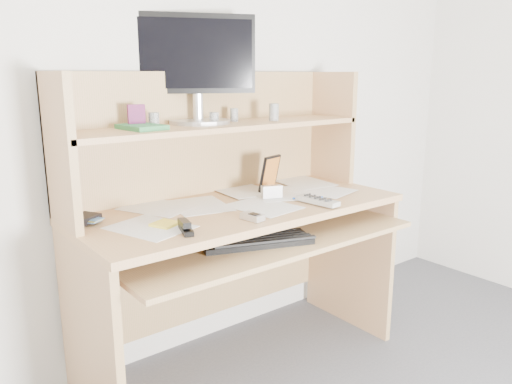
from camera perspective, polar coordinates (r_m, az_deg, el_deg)
back_wall at (r=2.30m, az=-6.52°, el=12.28°), size 3.60×0.04×2.50m
desk at (r=2.19m, az=-2.84°, el=-2.47°), size 1.40×0.70×1.30m
paper_clutter at (r=2.11m, az=-1.59°, el=-1.41°), size 1.32×0.54×0.01m
keyboard at (r=1.93m, az=0.02°, el=-5.53°), size 0.45×0.29×0.03m
tv_remote at (r=2.13m, az=7.03°, el=-1.00°), size 0.08×0.20×0.02m
flip_phone at (r=1.89m, az=-0.41°, el=-2.72°), size 0.06×0.10×0.02m
stapler at (r=1.76m, az=-8.03°, el=-3.81°), size 0.07×0.13×0.04m
wallet at (r=1.95m, az=-19.04°, el=-2.90°), size 0.13×0.12×0.03m
sticky_note_pad at (r=1.85m, az=-10.34°, el=-3.63°), size 0.11×0.11×0.01m
digital_camera at (r=2.20m, az=1.80°, el=0.06°), size 0.10×0.06×0.05m
game_case at (r=2.32m, az=1.57°, el=2.15°), size 0.12×0.05×0.17m
blue_pen at (r=2.20m, az=5.94°, el=-0.66°), size 0.12×0.07×0.01m
card_box at (r=2.03m, az=-13.51°, el=8.40°), size 0.07×0.03×0.09m
shelf_book at (r=1.99m, az=-12.93°, el=7.26°), size 0.15×0.20×0.02m
chip_stack_a at (r=2.06m, az=-11.59°, el=8.09°), size 0.05×0.05×0.06m
chip_stack_b at (r=2.27m, az=-2.51°, el=8.80°), size 0.04×0.04×0.06m
chip_stack_c at (r=2.16m, az=-4.81°, el=8.41°), size 0.05×0.05×0.05m
chip_stack_d at (r=2.30m, az=2.05°, el=9.10°), size 0.06×0.06×0.08m
monitor at (r=2.20m, az=-6.96°, el=14.16°), size 0.50×0.28×0.46m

